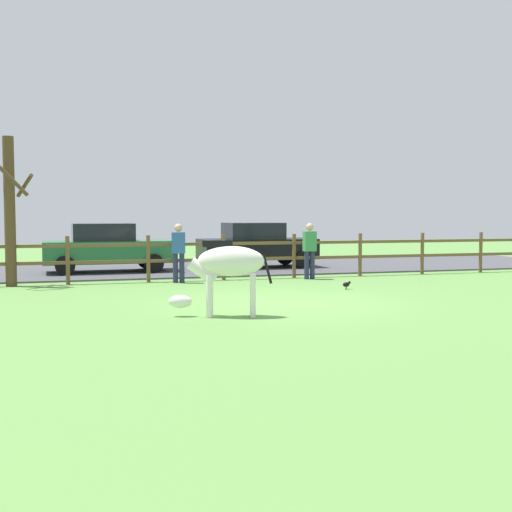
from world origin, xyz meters
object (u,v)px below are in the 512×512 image
Objects in this scene: zebra at (227,267)px; visitor_left_of_tree at (310,248)px; parked_car_black at (256,245)px; visitor_right_of_tree at (179,250)px; bare_tree at (9,207)px; parked_car_green at (107,247)px; crow_on_grass at (347,284)px.

zebra is 1.15× the size of visitor_left_of_tree.
parked_car_black is 2.46× the size of visitor_right_of_tree.
parked_car_black is at bearing 48.07° from visitor_right_of_tree.
visitor_right_of_tree is (0.10, 6.04, -0.02)m from zebra.
bare_tree is 0.98× the size of parked_car_green.
parked_car_black is 3.83m from visitor_left_of_tree.
bare_tree is at bearing 175.15° from visitor_right_of_tree.
zebra is (4.29, -6.41, -1.15)m from bare_tree.
bare_tree is 4.56m from visitor_right_of_tree.
visitor_left_of_tree is at bearing 56.44° from zebra.
crow_on_grass is 0.13× the size of visitor_right_of_tree.
crow_on_grass is 0.13× the size of visitor_left_of_tree.
crow_on_grass is 6.49m from parked_car_black.
visitor_left_of_tree is (0.52, -3.79, 0.06)m from parked_car_black.
parked_car_black is 5.09m from parked_car_green.
visitor_right_of_tree is (-3.85, 0.09, 0.00)m from visitor_left_of_tree.
visitor_right_of_tree is (4.39, -0.37, -1.17)m from bare_tree.
bare_tree is 7.80m from zebra.
bare_tree reaches higher than parked_car_black.
bare_tree is 2.41× the size of visitor_left_of_tree.
parked_car_black is 4.98m from visitor_right_of_tree.
parked_car_green reaches higher than crow_on_grass.
parked_car_green is at bearing -177.21° from parked_car_black.
bare_tree is 8.34m from visitor_left_of_tree.
crow_on_grass is 4.77m from visitor_right_of_tree.
bare_tree reaches higher than crow_on_grass.
bare_tree is 8.50m from parked_car_black.
visitor_left_of_tree is 3.85m from visitor_right_of_tree.
bare_tree is 9.01m from crow_on_grass.
visitor_left_of_tree is at bearing -3.19° from bare_tree.
crow_on_grass is 2.75m from visitor_left_of_tree.
crow_on_grass is at bearing 40.13° from zebra.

